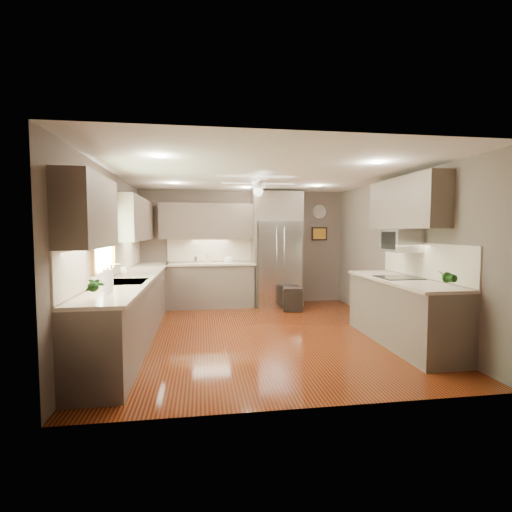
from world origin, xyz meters
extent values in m
plane|color=#430E09|center=(0.00, 0.00, 0.00)|extent=(5.00, 5.00, 0.00)
plane|color=white|center=(0.00, 0.00, 2.50)|extent=(5.00, 5.00, 0.00)
plane|color=brown|center=(0.00, 2.50, 1.25)|extent=(4.50, 0.00, 4.50)
plane|color=brown|center=(0.00, -2.50, 1.25)|extent=(4.50, 0.00, 4.50)
plane|color=brown|center=(-2.25, 0.00, 1.25)|extent=(0.00, 5.00, 5.00)
plane|color=brown|center=(2.25, 0.00, 1.25)|extent=(0.00, 5.00, 5.00)
cylinder|color=silver|center=(-1.05, 2.21, 1.01)|extent=(0.09, 0.09, 0.13)
cylinder|color=#C4BB93|center=(-0.77, 2.24, 1.03)|extent=(0.14, 0.14, 0.20)
imported|color=white|center=(-2.06, 0.12, 1.04)|extent=(0.10, 0.10, 0.20)
imported|color=#1D5117|center=(-1.96, -1.94, 1.10)|extent=(0.18, 0.13, 0.32)
imported|color=#1D5117|center=(1.91, -1.75, 1.09)|extent=(0.17, 0.14, 0.29)
imported|color=#C4BB93|center=(-0.34, 2.24, 0.97)|extent=(0.26, 0.26, 0.05)
cube|color=brown|center=(-1.95, 0.15, 0.45)|extent=(0.60, 4.70, 0.90)
cube|color=beige|center=(-1.94, 0.15, 0.92)|extent=(0.65, 4.70, 0.04)
cube|color=beige|center=(-2.24, 0.15, 1.20)|extent=(0.02, 4.70, 0.50)
cube|color=brown|center=(-0.72, 2.20, 0.45)|extent=(1.85, 0.60, 0.90)
cube|color=beige|center=(-0.72, 2.19, 0.92)|extent=(1.85, 0.65, 0.04)
cube|color=beige|center=(-0.72, 2.49, 1.20)|extent=(1.85, 0.02, 0.50)
cube|color=brown|center=(-2.08, -1.60, 1.83)|extent=(0.33, 1.20, 0.75)
cube|color=brown|center=(-2.08, 1.30, 1.83)|extent=(0.33, 2.40, 0.75)
cube|color=brown|center=(-0.72, 2.33, 1.83)|extent=(2.15, 0.33, 0.75)
cube|color=brown|center=(2.08, -0.55, 2.03)|extent=(0.33, 1.70, 0.75)
cube|color=#BFF2B2|center=(-2.23, -0.50, 1.55)|extent=(0.01, 1.00, 0.80)
cube|color=brown|center=(-2.21, -0.50, 1.98)|extent=(0.05, 1.12, 0.06)
cube|color=brown|center=(-2.21, -0.50, 1.12)|extent=(0.05, 1.12, 0.06)
cube|color=brown|center=(-2.21, -1.03, 1.55)|extent=(0.05, 0.06, 0.80)
cube|color=brown|center=(-2.21, 0.03, 1.55)|extent=(0.05, 0.06, 0.80)
cube|color=silver|center=(-1.93, -0.50, 0.93)|extent=(0.50, 0.70, 0.03)
cube|color=#262626|center=(-1.93, -0.50, 0.89)|extent=(0.44, 0.62, 0.05)
cylinder|color=silver|center=(-2.13, -0.50, 1.05)|extent=(0.02, 0.02, 0.24)
cylinder|color=silver|center=(-2.07, -0.50, 1.17)|extent=(0.16, 0.02, 0.02)
cube|color=silver|center=(0.70, 2.14, 0.91)|extent=(0.92, 0.72, 1.82)
cube|color=black|center=(0.70, 1.80, 0.66)|extent=(0.88, 0.02, 0.02)
cube|color=black|center=(0.70, 1.79, 1.25)|extent=(0.01, 0.02, 1.00)
cylinder|color=silver|center=(0.62, 1.76, 1.25)|extent=(0.02, 0.02, 0.90)
cylinder|color=silver|center=(0.78, 1.76, 1.25)|extent=(0.02, 0.02, 0.90)
cube|color=brown|center=(0.70, 2.20, 2.14)|extent=(1.04, 0.60, 0.63)
cube|color=brown|center=(0.20, 2.20, 0.91)|extent=(0.06, 0.60, 1.82)
cube|color=brown|center=(1.20, 2.20, 0.91)|extent=(0.06, 0.60, 1.82)
cube|color=brown|center=(1.93, -0.80, 0.45)|extent=(0.65, 2.20, 0.90)
cube|color=beige|center=(1.91, -0.80, 0.92)|extent=(0.70, 2.20, 0.04)
cube|color=beige|center=(2.24, -0.80, 1.20)|extent=(0.02, 2.20, 0.50)
cube|color=black|center=(1.91, -0.70, 0.94)|extent=(0.56, 0.52, 0.01)
cube|color=silver|center=(2.03, -0.55, 1.48)|extent=(0.42, 0.55, 0.34)
cube|color=black|center=(1.82, -0.55, 1.48)|extent=(0.02, 0.40, 0.26)
cylinder|color=white|center=(0.00, 0.30, 2.46)|extent=(0.03, 0.03, 0.08)
cylinder|color=white|center=(0.00, 0.30, 2.36)|extent=(0.22, 0.22, 0.10)
sphere|color=white|center=(0.00, 0.30, 2.26)|extent=(0.16, 0.16, 0.16)
cube|color=white|center=(0.35, 0.30, 2.38)|extent=(0.48, 0.11, 0.01)
cube|color=white|center=(0.00, 0.65, 2.38)|extent=(0.11, 0.48, 0.01)
cube|color=white|center=(-0.35, 0.30, 2.38)|extent=(0.48, 0.11, 0.01)
cube|color=white|center=(0.00, -0.05, 2.38)|extent=(0.11, 0.48, 0.01)
cylinder|color=white|center=(-1.40, 1.30, 2.49)|extent=(0.14, 0.14, 0.01)
cylinder|color=white|center=(1.30, 1.30, 2.49)|extent=(0.14, 0.14, 0.01)
cylinder|color=white|center=(-1.40, -1.20, 2.49)|extent=(0.14, 0.14, 0.01)
cylinder|color=white|center=(1.30, -1.20, 2.49)|extent=(0.14, 0.14, 0.01)
cylinder|color=white|center=(0.00, 1.80, 2.49)|extent=(0.14, 0.14, 0.01)
cylinder|color=white|center=(1.75, 2.48, 2.05)|extent=(0.30, 0.03, 0.30)
cylinder|color=silver|center=(1.75, 2.47, 2.05)|extent=(0.29, 0.00, 0.29)
cube|color=black|center=(1.75, 2.48, 1.55)|extent=(0.36, 0.03, 0.30)
cube|color=#AC7122|center=(1.75, 2.46, 1.55)|extent=(0.30, 0.01, 0.24)
cube|color=black|center=(0.90, 1.56, 0.23)|extent=(0.44, 0.44, 0.43)
cube|color=black|center=(0.90, 1.56, 0.46)|extent=(0.42, 0.42, 0.03)
cylinder|color=white|center=(-1.93, -1.49, 1.08)|extent=(0.11, 0.11, 0.25)
cylinder|color=silver|center=(-1.93, -1.49, 1.09)|extent=(0.02, 0.02, 0.27)
camera|label=1|loc=(-0.92, -5.69, 1.63)|focal=26.00mm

